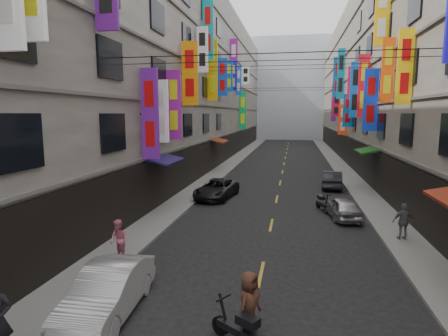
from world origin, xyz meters
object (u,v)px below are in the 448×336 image
at_px(car_left_far, 217,189).
at_px(car_right_mid, 343,208).
at_px(pedestrian_crossing, 249,304).
at_px(car_left_mid, 108,292).
at_px(pedestrian_rfar, 404,221).
at_px(scooter_crossing, 241,329).
at_px(pedestrian_lfar, 119,240).
at_px(car_right_far, 332,180).
at_px(scooter_far_right, 322,203).

xyz_separation_m(car_left_far, car_right_mid, (7.72, -3.57, -0.03)).
relative_size(car_left_far, pedestrian_crossing, 2.66).
height_order(car_left_mid, pedestrian_rfar, pedestrian_rfar).
height_order(scooter_crossing, pedestrian_lfar, pedestrian_lfar).
height_order(scooter_crossing, car_left_mid, car_left_mid).
bearing_deg(car_right_mid, car_left_far, -34.01).
bearing_deg(pedestrian_crossing, scooter_crossing, -174.37).
height_order(car_right_far, pedestrian_lfar, pedestrian_lfar).
xyz_separation_m(scooter_crossing, car_left_mid, (-3.87, 0.73, 0.25)).
distance_m(scooter_far_right, car_left_far, 7.08).
xyz_separation_m(car_left_mid, car_right_far, (7.95, 20.03, -0.03)).
bearing_deg(scooter_far_right, car_right_mid, 104.63).
xyz_separation_m(car_right_mid, pedestrian_crossing, (-3.70, -11.72, 0.26)).
bearing_deg(pedestrian_rfar, pedestrian_lfar, 12.52).
xyz_separation_m(scooter_far_right, car_right_far, (1.19, 7.07, 0.22)).
distance_m(car_right_mid, pedestrian_rfar, 4.07).
relative_size(pedestrian_lfar, pedestrian_crossing, 0.91).
relative_size(car_left_far, pedestrian_rfar, 2.77).
bearing_deg(car_right_mid, pedestrian_crossing, 63.26).
xyz_separation_m(scooter_crossing, pedestrian_lfar, (-5.27, 4.28, 0.46)).
xyz_separation_m(scooter_far_right, car_left_mid, (-6.76, -12.96, 0.25)).
bearing_deg(pedestrian_lfar, car_left_far, 113.74).
distance_m(car_left_mid, pedestrian_lfar, 3.82).
bearing_deg(scooter_far_right, car_left_mid, 44.39).
height_order(scooter_crossing, car_right_mid, car_right_mid).
bearing_deg(scooter_crossing, pedestrian_rfar, -1.77).
xyz_separation_m(scooter_far_right, pedestrian_crossing, (-2.75, -13.21, 0.41)).
height_order(scooter_crossing, pedestrian_crossing, pedestrian_crossing).
distance_m(scooter_far_right, car_right_far, 7.17).
distance_m(scooter_crossing, pedestrian_lfar, 6.81).
relative_size(car_left_far, pedestrian_lfar, 2.91).
xyz_separation_m(car_right_far, pedestrian_rfar, (1.92, -11.99, 0.28)).
bearing_deg(car_left_far, car_right_mid, -17.29).
bearing_deg(pedestrian_rfar, car_left_far, -44.54).
xyz_separation_m(car_right_far, pedestrian_lfar, (-9.35, -16.48, 0.24)).
bearing_deg(pedestrian_rfar, car_right_far, -90.08).
relative_size(scooter_crossing, car_left_far, 0.35).
height_order(pedestrian_lfar, pedestrian_rfar, pedestrian_rfar).
relative_size(scooter_far_right, car_right_far, 0.44).
relative_size(scooter_far_right, car_right_mid, 0.50).
distance_m(scooter_far_right, car_right_mid, 1.77).
xyz_separation_m(car_left_far, car_right_far, (7.95, 4.99, 0.03)).
relative_size(scooter_crossing, pedestrian_lfar, 1.01).
bearing_deg(pedestrian_crossing, pedestrian_rfar, -13.25).
height_order(car_left_far, pedestrian_lfar, pedestrian_lfar).
bearing_deg(pedestrian_lfar, scooter_far_right, 79.74).
xyz_separation_m(car_left_far, pedestrian_rfar, (9.87, -7.00, 0.31)).
bearing_deg(car_right_far, pedestrian_rfar, 103.52).
height_order(car_left_mid, car_right_mid, car_left_mid).
bearing_deg(car_left_far, car_right_far, 39.63).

